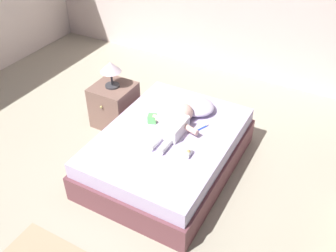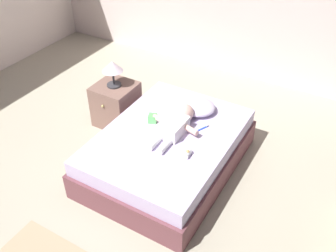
% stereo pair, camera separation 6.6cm
% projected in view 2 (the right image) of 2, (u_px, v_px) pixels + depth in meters
% --- Properties ---
extents(ground_plane, '(8.00, 8.00, 0.00)m').
position_uv_depth(ground_plane, '(105.00, 205.00, 3.50)').
color(ground_plane, '#B1A993').
extents(bed, '(1.25, 1.70, 0.44)m').
position_uv_depth(bed, '(168.00, 151.00, 3.78)').
color(bed, brown).
rests_on(bed, ground_plane).
extents(pillow, '(0.42, 0.36, 0.12)m').
position_uv_depth(pillow, '(196.00, 106.00, 3.92)').
color(pillow, silver).
rests_on(pillow, bed).
extents(baby, '(0.51, 0.68, 0.19)m').
position_uv_depth(baby, '(176.00, 123.00, 3.66)').
color(baby, white).
rests_on(baby, bed).
extents(toothbrush, '(0.07, 0.15, 0.02)m').
position_uv_depth(toothbrush, '(203.00, 128.00, 3.70)').
color(toothbrush, blue).
rests_on(toothbrush, bed).
extents(nightstand, '(0.44, 0.47, 0.51)m').
position_uv_depth(nightstand, '(116.00, 104.00, 4.38)').
color(nightstand, '#7D5D51').
rests_on(nightstand, ground_plane).
extents(lamp, '(0.24, 0.24, 0.31)m').
position_uv_depth(lamp, '(112.00, 68.00, 4.09)').
color(lamp, '#333338').
rests_on(lamp, nightstand).
extents(toy_block, '(0.11, 0.11, 0.08)m').
position_uv_depth(toy_block, '(153.00, 118.00, 3.77)').
color(toy_block, '#62C563').
rests_on(toy_block, bed).
extents(baby_bottle, '(0.06, 0.09, 0.08)m').
position_uv_depth(baby_bottle, '(187.00, 153.00, 3.37)').
color(baby_bottle, white).
rests_on(baby_bottle, bed).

